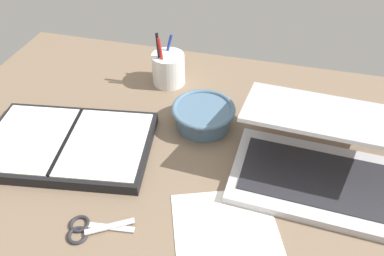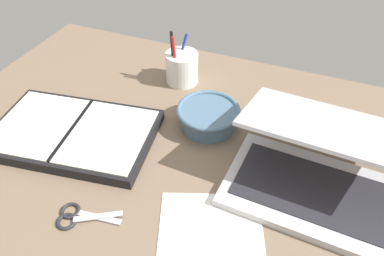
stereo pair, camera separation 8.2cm
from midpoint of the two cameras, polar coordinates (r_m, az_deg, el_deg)
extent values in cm
cube|color=#75604C|center=(82.03, 4.01, -7.85)|extent=(140.00, 100.00, 2.00)
cube|color=#B7B7BC|center=(81.94, 20.54, -9.42)|extent=(35.74, 23.63, 1.80)
cube|color=#232328|center=(81.20, 20.71, -8.96)|extent=(31.26, 17.31, 0.24)
cube|color=#B7B7BC|center=(80.23, 23.37, 0.03)|extent=(35.71, 23.13, 6.30)
cube|color=silver|center=(79.93, 23.31, -0.23)|extent=(32.83, 20.75, 5.29)
cylinder|color=slate|center=(91.25, 5.04, 1.39)|extent=(13.13, 13.13, 5.12)
torus|color=slate|center=(89.63, 5.13, 2.64)|extent=(15.45, 15.45, 1.24)
cylinder|color=white|center=(105.80, 0.68, 9.08)|extent=(9.07, 9.07, 8.85)
cylinder|color=black|center=(103.08, -0.63, 10.65)|extent=(1.88, 2.03, 14.62)
cylinder|color=#233899|center=(106.41, 0.57, 11.11)|extent=(3.70, 2.28, 12.50)
cylinder|color=#B21E1E|center=(102.38, -0.23, 10.15)|extent=(2.38, 1.35, 13.77)
cube|color=black|center=(91.82, -15.27, -0.94)|extent=(40.97, 29.41, 2.60)
cube|color=silver|center=(95.15, -20.34, 0.60)|extent=(20.64, 24.31, 0.30)
cube|color=silver|center=(87.37, -10.07, -1.21)|extent=(20.64, 24.31, 0.30)
cube|color=black|center=(90.79, -15.44, -0.20)|extent=(4.05, 21.82, 0.30)
cube|color=#B7B7BC|center=(75.17, -11.06, -13.26)|extent=(8.67, 5.91, 0.30)
cube|color=#B7B7BC|center=(75.41, -11.03, -13.39)|extent=(9.49, 2.37, 0.30)
torus|color=#232328|center=(76.21, -15.63, -13.74)|extent=(3.90, 3.90, 0.70)
torus|color=#232328|center=(77.56, -15.16, -12.24)|extent=(3.90, 3.90, 0.70)
cube|color=white|center=(70.85, 6.41, -18.38)|extent=(27.48, 31.28, 0.16)
camera|label=1|loc=(0.04, -87.13, 2.53)|focal=35.00mm
camera|label=2|loc=(0.04, 92.87, -2.53)|focal=35.00mm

